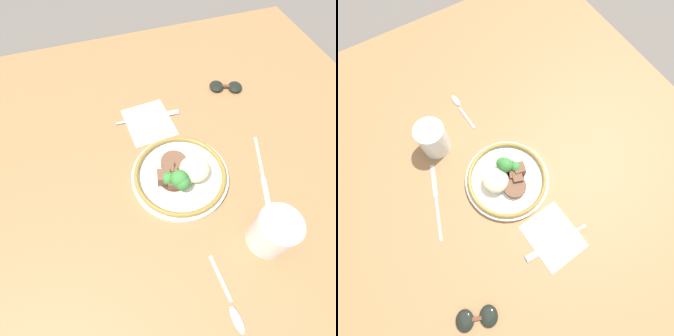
{
  "view_description": "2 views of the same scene",
  "coord_description": "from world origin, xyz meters",
  "views": [
    {
      "loc": [
        0.26,
        -0.13,
        0.61
      ],
      "look_at": [
        -0.06,
        -0.02,
        0.07
      ],
      "focal_mm": 28.0,
      "sensor_mm": 36.0,
      "label": 1
    },
    {
      "loc": [
        -0.24,
        0.12,
        0.76
      ],
      "look_at": [
        -0.01,
        -0.01,
        0.07
      ],
      "focal_mm": 28.0,
      "sensor_mm": 36.0,
      "label": 2
    }
  ],
  "objects": [
    {
      "name": "plate",
      "position": [
        -0.03,
        0.0,
        0.07
      ],
      "size": [
        0.23,
        0.23,
        0.07
      ],
      "color": "white",
      "rests_on": "dining_table"
    },
    {
      "name": "ground_plane",
      "position": [
        0.0,
        0.0,
        0.0
      ],
      "size": [
        8.0,
        8.0,
        0.0
      ],
      "primitive_type": "plane",
      "color": "#5B5651"
    },
    {
      "name": "dining_table",
      "position": [
        0.0,
        0.0,
        0.02
      ],
      "size": [
        1.35,
        1.28,
        0.05
      ],
      "color": "olive",
      "rests_on": "ground"
    },
    {
      "name": "knife",
      "position": [
        0.02,
        0.2,
        0.05
      ],
      "size": [
        0.21,
        0.08,
        0.0
      ],
      "rotation": [
        0.0,
        0.0,
        -0.33
      ],
      "color": "#B7B7BC",
      "rests_on": "dining_table"
    },
    {
      "name": "fork",
      "position": [
        -0.25,
        -0.0,
        0.05
      ],
      "size": [
        0.02,
        0.18,
        0.0
      ],
      "rotation": [
        0.0,
        0.0,
        1.52
      ],
      "color": "#B7B7BC",
      "rests_on": "napkin"
    },
    {
      "name": "juice_glass",
      "position": [
        0.16,
        0.12,
        0.09
      ],
      "size": [
        0.08,
        0.08,
        0.1
      ],
      "color": "yellow",
      "rests_on": "dining_table"
    },
    {
      "name": "napkin",
      "position": [
        -0.23,
        -0.02,
        0.05
      ],
      "size": [
        0.15,
        0.13,
        0.0
      ],
      "color": "white",
      "rests_on": "dining_table"
    },
    {
      "name": "spoon",
      "position": [
        0.26,
        0.0,
        0.05
      ],
      "size": [
        0.15,
        0.02,
        0.01
      ],
      "rotation": [
        0.0,
        0.0,
        0.06
      ],
      "color": "#B7B7BC",
      "rests_on": "dining_table"
    },
    {
      "name": "sunglasses",
      "position": [
        -0.29,
        0.24,
        0.06
      ],
      "size": [
        0.08,
        0.11,
        0.01
      ],
      "rotation": [
        0.0,
        0.0,
        -0.37
      ],
      "color": "black",
      "rests_on": "dining_table"
    }
  ]
}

